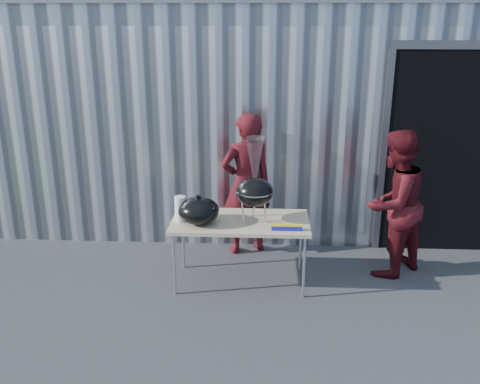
# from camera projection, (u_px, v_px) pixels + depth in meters

# --- Properties ---
(ground) EXTENTS (80.00, 80.00, 0.00)m
(ground) POSITION_uv_depth(u_px,v_px,m) (202.00, 312.00, 5.46)
(ground) COLOR #303032
(building) EXTENTS (8.20, 6.20, 3.10)m
(building) POSITION_uv_depth(u_px,v_px,m) (284.00, 94.00, 9.25)
(building) COLOR silver
(building) RESTS_ON ground
(folding_table) EXTENTS (1.50, 0.75, 0.75)m
(folding_table) POSITION_uv_depth(u_px,v_px,m) (240.00, 224.00, 5.85)
(folding_table) COLOR tan
(folding_table) RESTS_ON ground
(kettle_grill) EXTENTS (0.41, 0.41, 0.93)m
(kettle_grill) POSITION_uv_depth(u_px,v_px,m) (255.00, 184.00, 5.69)
(kettle_grill) COLOR black
(kettle_grill) RESTS_ON folding_table
(grill_lid) EXTENTS (0.44, 0.44, 0.32)m
(grill_lid) POSITION_uv_depth(u_px,v_px,m) (199.00, 211.00, 5.71)
(grill_lid) COLOR black
(grill_lid) RESTS_ON folding_table
(paper_towels) EXTENTS (0.12, 0.12, 0.28)m
(paper_towels) POSITION_uv_depth(u_px,v_px,m) (180.00, 209.00, 5.77)
(paper_towels) COLOR white
(paper_towels) RESTS_ON folding_table
(white_tub) EXTENTS (0.20, 0.15, 0.10)m
(white_tub) POSITION_uv_depth(u_px,v_px,m) (193.00, 208.00, 6.05)
(white_tub) COLOR white
(white_tub) RESTS_ON folding_table
(foil_box) EXTENTS (0.32, 0.06, 0.06)m
(foil_box) POSITION_uv_depth(u_px,v_px,m) (287.00, 227.00, 5.56)
(foil_box) COLOR #171896
(foil_box) RESTS_ON folding_table
(person_cook) EXTENTS (0.77, 0.65, 1.78)m
(person_cook) POSITION_uv_depth(u_px,v_px,m) (246.00, 184.00, 6.58)
(person_cook) COLOR #450D13
(person_cook) RESTS_ON ground
(person_bystander) EXTENTS (1.05, 1.03, 1.70)m
(person_bystander) POSITION_uv_depth(u_px,v_px,m) (394.00, 204.00, 6.03)
(person_bystander) COLOR #450D13
(person_bystander) RESTS_ON ground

